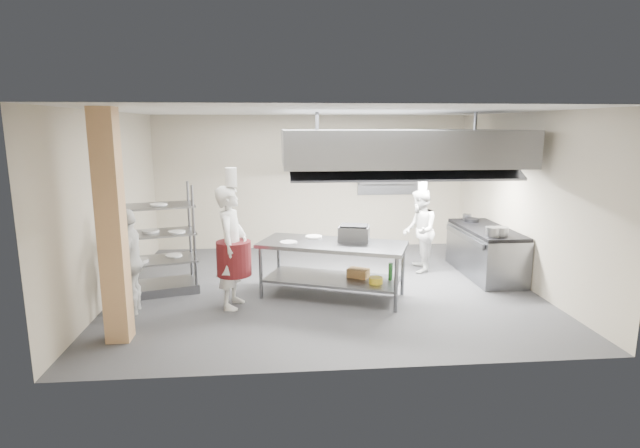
{
  "coord_description": "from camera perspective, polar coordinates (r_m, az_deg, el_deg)",
  "views": [
    {
      "loc": [
        -0.83,
        -8.27,
        2.77
      ],
      "look_at": [
        -0.07,
        0.2,
        1.09
      ],
      "focal_mm": 28.0,
      "sensor_mm": 36.0,
      "label": 1
    }
  ],
  "objects": [
    {
      "name": "floor",
      "position": [
        8.77,
        0.56,
        -7.24
      ],
      "size": [
        7.0,
        7.0,
        0.0
      ],
      "primitive_type": "plane",
      "color": "#343437",
      "rests_on": "ground"
    },
    {
      "name": "ceiling",
      "position": [
        8.32,
        0.6,
        12.77
      ],
      "size": [
        7.0,
        7.0,
        0.0
      ],
      "primitive_type": "plane",
      "rotation": [
        3.14,
        0.0,
        0.0
      ],
      "color": "silver",
      "rests_on": "wall_back"
    },
    {
      "name": "wall_back",
      "position": [
        11.38,
        -0.93,
        4.78
      ],
      "size": [
        7.0,
        0.0,
        7.0
      ],
      "primitive_type": "plane",
      "rotation": [
        1.57,
        0.0,
        0.0
      ],
      "color": "tan",
      "rests_on": "ground"
    },
    {
      "name": "wall_left",
      "position": [
        8.79,
        -22.79,
        1.99
      ],
      "size": [
        0.0,
        6.0,
        6.0
      ],
      "primitive_type": "plane",
      "rotation": [
        1.57,
        0.0,
        1.57
      ],
      "color": "tan",
      "rests_on": "ground"
    },
    {
      "name": "wall_right",
      "position": [
        9.42,
        22.29,
        2.6
      ],
      "size": [
        0.0,
        6.0,
        6.0
      ],
      "primitive_type": "plane",
      "rotation": [
        1.57,
        0.0,
        -1.57
      ],
      "color": "tan",
      "rests_on": "ground"
    },
    {
      "name": "column",
      "position": [
        6.82,
        -22.71,
        -0.43
      ],
      "size": [
        0.3,
        0.3,
        3.0
      ],
      "primitive_type": "cube",
      "color": "tan",
      "rests_on": "floor"
    },
    {
      "name": "exhaust_hood",
      "position": [
        8.94,
        8.75,
        8.68
      ],
      "size": [
        4.0,
        2.5,
        0.6
      ],
      "primitive_type": "cube",
      "color": "gray",
      "rests_on": "ceiling"
    },
    {
      "name": "hood_strip_a",
      "position": [
        8.79,
        2.94,
        6.67
      ],
      "size": [
        1.6,
        0.12,
        0.04
      ],
      "primitive_type": "cube",
      "color": "white",
      "rests_on": "exhaust_hood"
    },
    {
      "name": "hood_strip_b",
      "position": [
        9.21,
        14.17,
        6.55
      ],
      "size": [
        1.6,
        0.12,
        0.04
      ],
      "primitive_type": "cube",
      "color": "white",
      "rests_on": "exhaust_hood"
    },
    {
      "name": "wall_shelf",
      "position": [
        11.49,
        8.15,
        4.73
      ],
      "size": [
        1.5,
        0.28,
        0.04
      ],
      "primitive_type": "cube",
      "color": "gray",
      "rests_on": "wall_back"
    },
    {
      "name": "island",
      "position": [
        8.18,
        1.44,
        -5.26
      ],
      "size": [
        2.54,
        1.76,
        0.91
      ],
      "primitive_type": null,
      "rotation": [
        0.0,
        0.0,
        -0.37
      ],
      "color": "gray",
      "rests_on": "floor"
    },
    {
      "name": "island_worktop",
      "position": [
        8.07,
        1.45,
        -2.37
      ],
      "size": [
        2.54,
        1.76,
        0.06
      ],
      "primitive_type": "cube",
      "rotation": [
        0.0,
        0.0,
        -0.37
      ],
      "color": "gray",
      "rests_on": "island"
    },
    {
      "name": "island_undershelf",
      "position": [
        8.23,
        1.43,
        -6.3
      ],
      "size": [
        2.33,
        1.6,
        0.04
      ],
      "primitive_type": "cube",
      "rotation": [
        0.0,
        0.0,
        -0.37
      ],
      "color": "slate",
      "rests_on": "island"
    },
    {
      "name": "pass_rack",
      "position": [
        8.72,
        -18.07,
        -1.65
      ],
      "size": [
        1.37,
        1.02,
        1.83
      ],
      "primitive_type": null,
      "rotation": [
        0.0,
        0.0,
        0.28
      ],
      "color": "gray",
      "rests_on": "floor"
    },
    {
      "name": "cooking_range",
      "position": [
        9.89,
        18.34,
        -3.14
      ],
      "size": [
        0.8,
        2.0,
        0.84
      ],
      "primitive_type": "cube",
      "color": "slate",
      "rests_on": "floor"
    },
    {
      "name": "range_top",
      "position": [
        9.79,
        18.5,
        -0.59
      ],
      "size": [
        0.78,
        1.96,
        0.06
      ],
      "primitive_type": "cube",
      "color": "black",
      "rests_on": "cooking_range"
    },
    {
      "name": "chef_head",
      "position": [
        7.74,
        -10.05,
        -2.63
      ],
      "size": [
        0.58,
        0.77,
        1.89
      ],
      "primitive_type": "imported",
      "rotation": [
        0.0,
        0.0,
        1.37
      ],
      "color": "white",
      "rests_on": "floor"
    },
    {
      "name": "chef_line",
      "position": [
        9.71,
        11.3,
        -0.76
      ],
      "size": [
        0.74,
        0.88,
        1.59
      ],
      "primitive_type": "imported",
      "rotation": [
        0.0,
        0.0,
        -1.77
      ],
      "color": "white",
      "rests_on": "floor"
    },
    {
      "name": "chef_plating",
      "position": [
        7.93,
        -20.89,
        -4.0
      ],
      "size": [
        0.43,
        0.95,
        1.59
      ],
      "primitive_type": "imported",
      "rotation": [
        0.0,
        0.0,
        -1.52
      ],
      "color": "silver",
      "rests_on": "floor"
    },
    {
      "name": "griddle",
      "position": [
        8.2,
        3.91,
        -1.09
      ],
      "size": [
        0.57,
        0.5,
        0.24
      ],
      "primitive_type": "cube",
      "rotation": [
        0.0,
        0.0,
        -0.26
      ],
      "color": "slate",
      "rests_on": "island_worktop"
    },
    {
      "name": "wicker_basket",
      "position": [
        8.25,
        4.4,
        -5.6
      ],
      "size": [
        0.4,
        0.36,
        0.14
      ],
      "primitive_type": "cube",
      "rotation": [
        0.0,
        0.0,
        -0.54
      ],
      "color": "brown",
      "rests_on": "island_undershelf"
    },
    {
      "name": "stockpot",
      "position": [
        9.02,
        19.12,
        -0.86
      ],
      "size": [
        0.24,
        0.24,
        0.17
      ],
      "primitive_type": "cylinder",
      "color": "gray",
      "rests_on": "range_top"
    },
    {
      "name": "plate_stack",
      "position": [
        8.8,
        -17.94,
        -3.74
      ],
      "size": [
        0.28,
        0.28,
        0.05
      ],
      "primitive_type": "cylinder",
      "color": "white",
      "rests_on": "pass_rack"
    }
  ]
}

